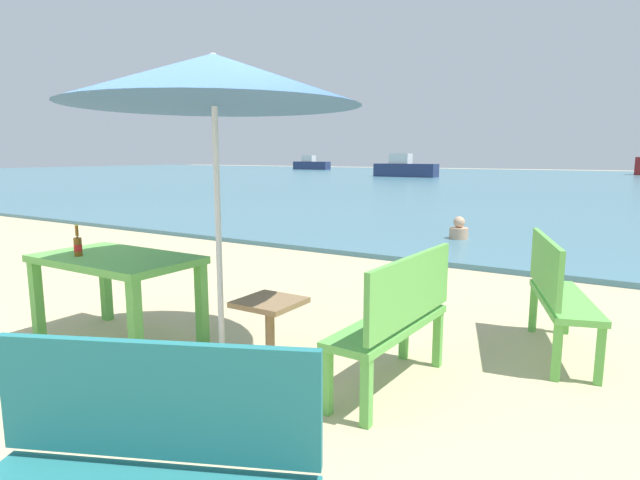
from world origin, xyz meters
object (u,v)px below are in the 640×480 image
beer_bottle_amber (78,245)px  swimmer_person (459,230)px  boat_fishing_trawler (405,168)px  bench_green_left (556,289)px  bench_teal_center (147,463)px  picnic_table_green (116,268)px  patio_umbrella (214,80)px  side_table_wood (270,324)px  boat_ferry (311,164)px  bench_green_right (398,314)px

beer_bottle_amber → swimmer_person: (1.15, 6.80, -0.61)m
swimmer_person → boat_fishing_trawler: boat_fishing_trawler is taller
boat_fishing_trawler → bench_green_left: bearing=-65.1°
bench_teal_center → swimmer_person: (-1.46, 8.28, -0.30)m
picnic_table_green → boat_fishing_trawler: boat_fishing_trawler is taller
picnic_table_green → swimmer_person: bearing=82.3°
patio_umbrella → side_table_wood: patio_umbrella is taller
beer_bottle_amber → bench_teal_center: (2.61, -1.49, -0.31)m
patio_umbrella → boat_ferry: patio_umbrella is taller
side_table_wood → boat_fishing_trawler: 33.51m
picnic_table_green → swimmer_person: picnic_table_green is taller
picnic_table_green → beer_bottle_amber: bearing=-145.5°
swimmer_person → boat_fishing_trawler: (-11.53, 24.85, 0.42)m
patio_umbrella → boat_fishing_trawler: patio_umbrella is taller
bench_green_right → boat_ferry: bearing=123.5°
patio_umbrella → boat_ferry: bearing=122.1°
bench_green_left → boat_ferry: size_ratio=0.32×
picnic_table_green → beer_bottle_amber: (-0.25, -0.17, 0.20)m
bench_green_left → bench_green_right: (-0.80, -1.29, 0.00)m
bench_green_right → boat_ferry: (-28.36, 42.78, 0.06)m
bench_green_left → boat_fishing_trawler: bearing=114.9°
boat_fishing_trawler → beer_bottle_amber: bearing=-71.8°
bench_green_right → patio_umbrella: bearing=-166.7°
beer_bottle_amber → boat_ferry: boat_ferry is taller
bench_green_left → boat_ferry: bearing=125.1°
beer_bottle_amber → boat_fishing_trawler: size_ratio=0.06×
swimmer_person → boat_ferry: bearing=126.3°
swimmer_person → boat_ferry: boat_ferry is taller
bench_green_left → boat_fishing_trawler: size_ratio=0.28×
patio_umbrella → bench_teal_center: (1.27, -1.75, -1.58)m
bench_teal_center → swimmer_person: 8.42m
bench_green_left → boat_ferry: 50.71m
side_table_wood → boat_fishing_trawler: (-12.08, 31.25, 0.30)m
bench_green_left → bench_green_right: 1.52m
bench_green_left → bench_green_right: same height
bench_teal_center → beer_bottle_amber: bearing=150.3°
patio_umbrella → beer_bottle_amber: bearing=-169.0°
beer_bottle_amber → boat_fishing_trawler: bearing=108.2°
patio_umbrella → bench_teal_center: size_ratio=1.85×
picnic_table_green → bench_teal_center: 2.89m
bench_teal_center → patio_umbrella: bearing=125.9°
side_table_wood → boat_ferry: bearing=122.5°
bench_green_right → bench_teal_center: bearing=-91.2°
patio_umbrella → bench_green_right: size_ratio=1.89×
patio_umbrella → boat_fishing_trawler: 33.54m
patio_umbrella → swimmer_person: size_ratio=5.61×
bench_green_left → boat_ferry: (-29.16, 41.49, 0.06)m
patio_umbrella → boat_fishing_trawler: size_ratio=0.52×
picnic_table_green → boat_ferry: (-25.96, 43.18, -0.05)m
boat_fishing_trawler → bench_teal_center: bearing=-68.6°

